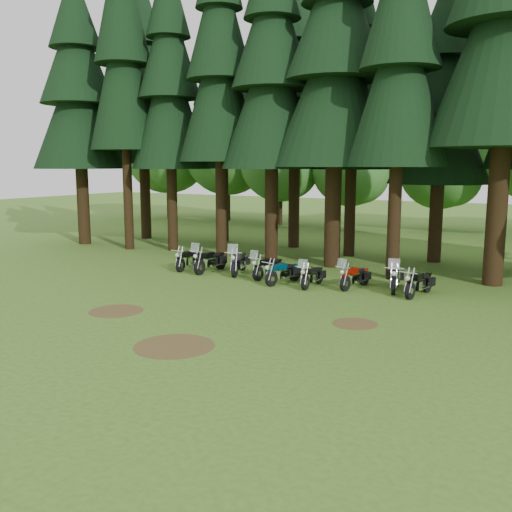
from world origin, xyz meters
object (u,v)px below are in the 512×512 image
at_px(motorcycle_0, 189,260).
at_px(motorcycle_5, 312,276).
at_px(motorcycle_1, 210,261).
at_px(motorcycle_3, 268,268).
at_px(motorcycle_4, 283,273).
at_px(motorcycle_7, 395,278).
at_px(motorcycle_8, 419,284).
at_px(motorcycle_6, 355,277).
at_px(motorcycle_2, 239,263).

height_order(motorcycle_0, motorcycle_5, motorcycle_5).
bearing_deg(motorcycle_1, motorcycle_3, 4.00).
height_order(motorcycle_4, motorcycle_7, motorcycle_7).
bearing_deg(motorcycle_5, motorcycle_7, 17.66).
distance_m(motorcycle_3, motorcycle_8, 6.48).
height_order(motorcycle_1, motorcycle_6, motorcycle_1).
distance_m(motorcycle_3, motorcycle_4, 1.28).
distance_m(motorcycle_5, motorcycle_8, 4.14).
xyz_separation_m(motorcycle_0, motorcycle_3, (4.21, 0.00, 0.01)).
distance_m(motorcycle_2, motorcycle_8, 8.09).
bearing_deg(motorcycle_0, motorcycle_7, -3.68).
relative_size(motorcycle_1, motorcycle_5, 1.17).
distance_m(motorcycle_4, motorcycle_6, 2.92).
xyz_separation_m(motorcycle_0, motorcycle_6, (8.16, -0.07, -0.00)).
bearing_deg(motorcycle_4, motorcycle_5, 14.83).
relative_size(motorcycle_2, motorcycle_7, 1.05).
distance_m(motorcycle_2, motorcycle_5, 4.07).
distance_m(motorcycle_0, motorcycle_5, 6.62).
height_order(motorcycle_4, motorcycle_5, motorcycle_5).
xyz_separation_m(motorcycle_2, motorcycle_6, (5.55, -0.27, -0.07)).
height_order(motorcycle_2, motorcycle_6, motorcycle_2).
xyz_separation_m(motorcycle_3, motorcycle_6, (3.94, -0.07, -0.01)).
bearing_deg(motorcycle_1, motorcycle_8, 2.20).
bearing_deg(motorcycle_8, motorcycle_5, -162.36).
xyz_separation_m(motorcycle_5, motorcycle_7, (3.05, 0.98, 0.06)).
height_order(motorcycle_5, motorcycle_8, motorcycle_5).
distance_m(motorcycle_0, motorcycle_6, 8.16).
bearing_deg(motorcycle_4, motorcycle_2, 176.33).
distance_m(motorcycle_0, motorcycle_2, 2.62).
xyz_separation_m(motorcycle_2, motorcycle_7, (7.03, 0.11, -0.03)).
xyz_separation_m(motorcycle_6, motorcycle_7, (1.48, 0.39, 0.04)).
height_order(motorcycle_7, motorcycle_8, motorcycle_7).
relative_size(motorcycle_0, motorcycle_7, 0.94).
distance_m(motorcycle_1, motorcycle_7, 8.40).
bearing_deg(motorcycle_0, motorcycle_3, -5.52).
bearing_deg(motorcycle_6, motorcycle_7, 25.53).
distance_m(motorcycle_2, motorcycle_6, 5.55).
relative_size(motorcycle_3, motorcycle_5, 1.07).
relative_size(motorcycle_3, motorcycle_6, 1.02).
distance_m(motorcycle_7, motorcycle_8, 1.13).
xyz_separation_m(motorcycle_5, motorcycle_8, (4.10, 0.55, 0.02)).
bearing_deg(motorcycle_6, motorcycle_0, -169.52).
height_order(motorcycle_6, motorcycle_7, motorcycle_7).
relative_size(motorcycle_2, motorcycle_6, 1.13).
bearing_deg(motorcycle_1, motorcycle_5, -3.85).
relative_size(motorcycle_0, motorcycle_2, 0.90).
bearing_deg(motorcycle_7, motorcycle_8, -36.20).
xyz_separation_m(motorcycle_0, motorcycle_4, (5.30, -0.67, -0.01)).
xyz_separation_m(motorcycle_0, motorcycle_8, (10.69, -0.12, 0.00)).
bearing_deg(motorcycle_7, motorcycle_2, 167.25).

